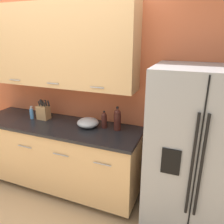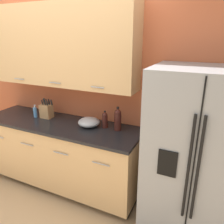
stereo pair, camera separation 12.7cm
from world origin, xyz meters
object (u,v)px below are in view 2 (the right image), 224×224
at_px(refrigerator, 196,158).
at_px(knife_block, 47,111).
at_px(wine_bottle, 118,119).
at_px(soap_dispenser, 35,112).
at_px(mixing_bowl, 89,122).
at_px(oil_bottle, 105,120).

relative_size(refrigerator, knife_block, 6.23).
height_order(wine_bottle, soap_dispenser, wine_bottle).
distance_m(knife_block, mixing_bowl, 0.66).
distance_m(soap_dispenser, oil_bottle, 1.01).
xyz_separation_m(knife_block, wine_bottle, (1.02, 0.03, 0.03)).
relative_size(wine_bottle, oil_bottle, 1.34).
distance_m(refrigerator, mixing_bowl, 1.25).
height_order(knife_block, wine_bottle, wine_bottle).
xyz_separation_m(refrigerator, soap_dispenser, (-2.06, 0.07, 0.14)).
bearing_deg(mixing_bowl, oil_bottle, 13.28).
bearing_deg(refrigerator, soap_dispenser, 178.10).
height_order(knife_block, mixing_bowl, knife_block).
xyz_separation_m(knife_block, soap_dispenser, (-0.15, -0.05, -0.03)).
relative_size(knife_block, oil_bottle, 1.31).
relative_size(knife_block, wine_bottle, 0.98).
xyz_separation_m(refrigerator, oil_bottle, (-1.05, 0.15, 0.17)).
relative_size(knife_block, mixing_bowl, 1.06).
distance_m(wine_bottle, mixing_bowl, 0.37).
distance_m(knife_block, soap_dispenser, 0.16).
bearing_deg(knife_block, refrigerator, -3.58).
relative_size(wine_bottle, mixing_bowl, 1.08).
height_order(soap_dispenser, mixing_bowl, soap_dispenser).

